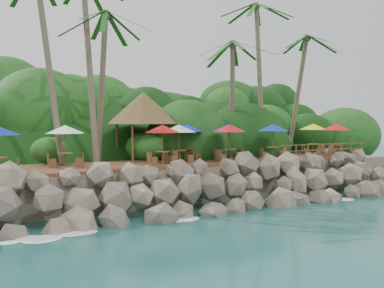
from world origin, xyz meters
TOP-DOWN VIEW (x-y plane):
  - ground at (0.00, 0.00)m, footprint 140.00×140.00m
  - land_base at (0.00, 16.00)m, footprint 32.00×25.20m
  - jungle_hill at (0.00, 23.50)m, footprint 44.80×28.00m
  - seawall at (0.00, 2.00)m, footprint 29.00×4.00m
  - terrace at (0.00, 6.00)m, footprint 26.00×5.00m
  - jungle_foliage at (0.00, 15.00)m, footprint 44.00×16.00m
  - foam_line at (0.00, 0.30)m, footprint 25.20×0.80m
  - palms at (0.72, 8.47)m, footprint 26.15×6.57m
  - palapa at (-2.00, 9.21)m, footprint 5.00×5.00m
  - dining_clusters at (1.31, 5.60)m, footprint 25.79×4.92m
  - railing at (9.60, 3.65)m, footprint 8.30×0.10m
  - waiter at (1.78, 6.55)m, footprint 0.79×0.64m

SIDE VIEW (x-z plane):
  - ground at x=0.00m, z-range 0.00..0.00m
  - jungle_hill at x=0.00m, z-range -7.70..7.70m
  - jungle_foliage at x=0.00m, z-range -6.00..6.00m
  - foam_line at x=0.00m, z-range 0.00..0.06m
  - land_base at x=0.00m, z-range 0.00..2.10m
  - seawall at x=0.00m, z-range 0.00..2.30m
  - terrace at x=0.00m, z-range 2.10..2.30m
  - railing at x=9.60m, z-range 2.41..3.41m
  - waiter at x=1.78m, z-range 2.30..4.18m
  - dining_clusters at x=1.31m, z-range 3.08..5.46m
  - palapa at x=-2.00m, z-range 3.49..8.09m
  - palms at x=0.72m, z-range 6.15..19.38m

